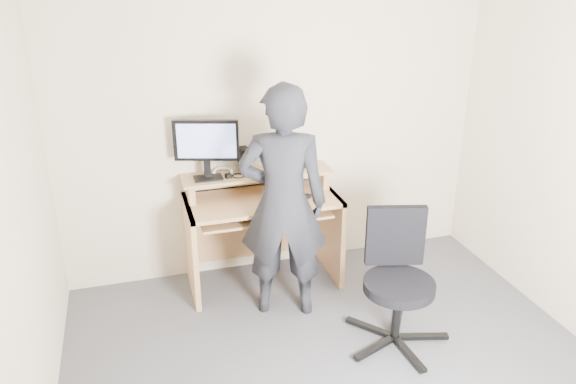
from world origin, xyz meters
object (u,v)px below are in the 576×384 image
desk (260,217)px  monitor (206,144)px  office_chair (397,274)px  person (283,204)px

desk → monitor: monitor is taller
office_chair → desk: bearing=138.2°
desk → person: (0.05, -0.50, 0.33)m
monitor → office_chair: size_ratio=0.53×
office_chair → person: 0.93m
monitor → person: (0.45, -0.54, -0.32)m
office_chair → person: bearing=154.1°
desk → person: size_ratio=0.69×
monitor → person: bearing=-34.0°
office_chair → person: (-0.65, 0.55, 0.37)m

